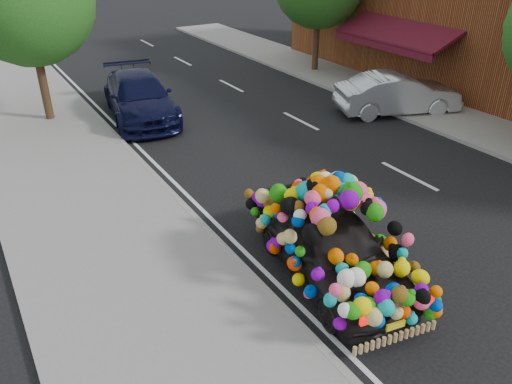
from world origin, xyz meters
The scene contains 8 objects.
ground centered at (0.00, 0.00, 0.00)m, with size 100.00×100.00×0.00m, color black.
sidewalk centered at (-4.30, 0.00, 0.06)m, with size 4.00×60.00×0.12m, color gray.
kerb centered at (-2.35, 0.00, 0.07)m, with size 0.15×60.00×0.13m, color gray.
footpath_far centered at (8.20, 3.00, 0.06)m, with size 3.00×40.00×0.12m, color gray.
lane_markings centered at (3.60, 0.00, 0.01)m, with size 6.00×50.00×0.01m, color silver, non-canonical shape.
plush_art_car centered at (-0.98, -2.23, 1.05)m, with size 2.69×4.60×2.06m.
navy_sedan centered at (-0.97, 8.25, 0.74)m, with size 2.07×5.08×1.47m, color black.
silver_hatchback centered at (7.00, 3.89, 0.72)m, with size 1.51×4.34×1.43m, color #BBBCC4.
Camera 1 is at (-6.25, -8.18, 6.04)m, focal length 35.00 mm.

